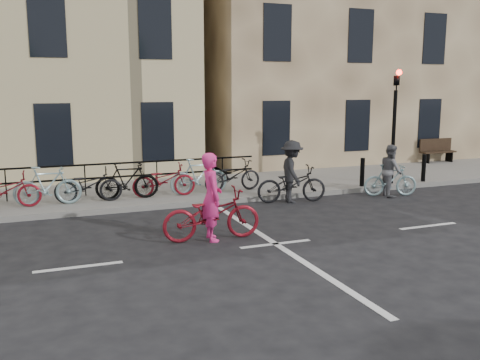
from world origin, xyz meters
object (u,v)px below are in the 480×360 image
object	(u,v)px
bench	(437,149)
traffic_light	(395,112)
cyclist_pink	(212,210)
cyclist_dark	(292,178)
cyclist_grey	(391,175)

from	to	relation	value
bench	traffic_light	bearing A→B (deg)	-144.75
cyclist_pink	cyclist_dark	world-z (taller)	cyclist_pink
cyclist_pink	traffic_light	bearing A→B (deg)	-60.82
traffic_light	bench	size ratio (longest dim) A/B	2.44
bench	cyclist_dark	size ratio (longest dim) A/B	0.77
cyclist_pink	cyclist_grey	xyz separation A→B (m)	(6.48, 2.45, -0.03)
traffic_light	bench	bearing A→B (deg)	35.25
traffic_light	cyclist_pink	world-z (taller)	traffic_light
cyclist_pink	cyclist_grey	world-z (taller)	cyclist_pink
bench	cyclist_dark	distance (m)	9.76
cyclist_dark	cyclist_grey	bearing A→B (deg)	-85.20
cyclist_grey	traffic_light	bearing A→B (deg)	-21.27
bench	cyclist_pink	xyz separation A→B (m)	(-12.15, -6.93, -0.01)
bench	cyclist_grey	world-z (taller)	cyclist_grey
cyclist_dark	bench	bearing A→B (deg)	-54.15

